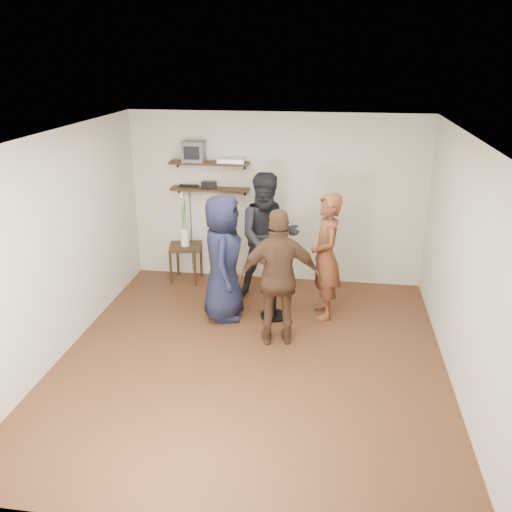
{
  "coord_description": "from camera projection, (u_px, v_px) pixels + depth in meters",
  "views": [
    {
      "loc": [
        0.86,
        -5.5,
        3.4
      ],
      "look_at": [
        -0.0,
        0.4,
        1.15
      ],
      "focal_mm": 38.0,
      "sensor_mm": 36.0,
      "label": 1
    }
  ],
  "objects": [
    {
      "name": "crt_monitor",
      "position": [
        194.0,
        151.0,
        8.06
      ],
      "size": [
        0.32,
        0.3,
        0.3
      ],
      "primitive_type": "cube",
      "color": "#59595B",
      "rests_on": "shelf_upper"
    },
    {
      "name": "radio",
      "position": [
        209.0,
        185.0,
        8.21
      ],
      "size": [
        0.22,
        0.1,
        0.1
      ],
      "primitive_type": "cube",
      "color": "black",
      "rests_on": "shelf_lower"
    },
    {
      "name": "side_table",
      "position": [
        186.0,
        251.0,
        8.46
      ],
      "size": [
        0.57,
        0.57,
        0.58
      ],
      "rotation": [
        0.0,
        0.0,
        0.2
      ],
      "color": "black",
      "rests_on": "room"
    },
    {
      "name": "vase_lilies",
      "position": [
        184.0,
        228.0,
        8.32
      ],
      "size": [
        0.19,
        0.19,
        0.89
      ],
      "rotation": [
        0.0,
        0.0,
        0.2
      ],
      "color": "white",
      "rests_on": "side_table"
    },
    {
      "name": "drinks_table",
      "position": [
        274.0,
        279.0,
        7.24
      ],
      "size": [
        0.48,
        0.48,
        0.88
      ],
      "color": "black",
      "rests_on": "room"
    },
    {
      "name": "person_brown",
      "position": [
        279.0,
        278.0,
        6.5
      ],
      "size": [
        1.07,
        0.6,
        1.71
      ],
      "primitive_type": "imported",
      "rotation": [
        0.0,
        0.0,
        3.34
      ],
      "color": "#432B1C",
      "rests_on": "room"
    },
    {
      "name": "dvd_deck",
      "position": [
        232.0,
        160.0,
        8.02
      ],
      "size": [
        0.4,
        0.24,
        0.06
      ],
      "primitive_type": "cube",
      "color": "silver",
      "rests_on": "shelf_upper"
    },
    {
      "name": "shelf_lower",
      "position": [
        210.0,
        189.0,
        8.23
      ],
      "size": [
        1.2,
        0.25,
        0.04
      ],
      "primitive_type": "cube",
      "color": "black",
      "rests_on": "room"
    },
    {
      "name": "room",
      "position": [
        251.0,
        256.0,
        5.95
      ],
      "size": [
        4.58,
        5.08,
        2.68
      ],
      "color": "#3F2114",
      "rests_on": "ground"
    },
    {
      "name": "wine_glass_fl",
      "position": [
        270.0,
        248.0,
        7.05
      ],
      "size": [
        0.06,
        0.06,
        0.19
      ],
      "color": "silver",
      "rests_on": "drinks_table"
    },
    {
      "name": "wine_glass_fr",
      "position": [
        280.0,
        248.0,
        7.05
      ],
      "size": [
        0.07,
        0.07,
        0.2
      ],
      "color": "silver",
      "rests_on": "drinks_table"
    },
    {
      "name": "wine_glass_bl",
      "position": [
        274.0,
        245.0,
        7.15
      ],
      "size": [
        0.07,
        0.07,
        0.21
      ],
      "color": "silver",
      "rests_on": "drinks_table"
    },
    {
      "name": "wine_glass_br",
      "position": [
        276.0,
        246.0,
        7.07
      ],
      "size": [
        0.07,
        0.07,
        0.22
      ],
      "color": "silver",
      "rests_on": "drinks_table"
    },
    {
      "name": "power_strip",
      "position": [
        189.0,
        186.0,
        8.31
      ],
      "size": [
        0.3,
        0.05,
        0.03
      ],
      "primitive_type": "cube",
      "color": "black",
      "rests_on": "shelf_lower"
    },
    {
      "name": "shelf_upper",
      "position": [
        209.0,
        163.0,
        8.09
      ],
      "size": [
        1.2,
        0.25,
        0.04
      ],
      "primitive_type": "cube",
      "color": "black",
      "rests_on": "room"
    },
    {
      "name": "person_plaid",
      "position": [
        326.0,
        257.0,
        7.18
      ],
      "size": [
        0.53,
        0.7,
        1.72
      ],
      "primitive_type": "imported",
      "rotation": [
        0.0,
        0.0,
        -1.36
      ],
      "color": "#A51225",
      "rests_on": "room"
    },
    {
      "name": "person_navy",
      "position": [
        223.0,
        258.0,
        7.14
      ],
      "size": [
        0.65,
        0.9,
        1.71
      ],
      "primitive_type": "imported",
      "rotation": [
        0.0,
        0.0,
        1.7
      ],
      "color": "black",
      "rests_on": "room"
    },
    {
      "name": "person_dark",
      "position": [
        268.0,
        237.0,
        7.74
      ],
      "size": [
        1.05,
        0.91,
        1.85
      ],
      "primitive_type": "imported",
      "rotation": [
        0.0,
        0.0,
        0.25
      ],
      "color": "black",
      "rests_on": "room"
    }
  ]
}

